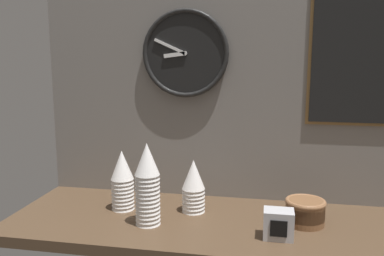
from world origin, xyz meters
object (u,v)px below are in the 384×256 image
Objects in this scene: wall_clock at (185,53)px; napkin_dispenser at (278,224)px; menu_board at (371,55)px; bowl_stack_right at (305,211)px; cup_stack_center_left at (147,184)px; cup_stack_center at (193,186)px; cup_stack_left at (122,180)px.

wall_clock is 76.53cm from napkin_dispenser.
menu_board reaches higher than napkin_dispenser.
cup_stack_center_left is at bearing -169.39° from bowl_stack_right.
bowl_stack_right is at bearing -6.17° from cup_stack_center.
cup_stack_center_left reaches higher than bowl_stack_right.
wall_clock is at bearing 111.20° from cup_stack_center.
wall_clock is at bearing -179.29° from menu_board.
cup_stack_center is at bearing -68.80° from wall_clock.
cup_stack_left is 56.90cm from wall_clock.
menu_board is at bearing 12.49° from cup_stack_left.
cup_stack_center is at bearing 5.42° from cup_stack_left.
wall_clock is (-48.29, 21.59, 55.86)cm from bowl_stack_right.
cup_stack_left is 0.79× the size of cup_stack_center_left.
cup_stack_left is 1.64× the size of bowl_stack_right.
cup_stack_center_left is at bearing -157.41° from menu_board.
wall_clock is (-6.63, 17.08, 50.50)cm from cup_stack_center.
menu_board reaches higher than wall_clock.
bowl_stack_right is 0.40× the size of wall_clock.
menu_board is (23.51, 22.48, 55.17)cm from bowl_stack_right.
cup_stack_center is 37.13cm from napkin_dispenser.
cup_stack_center is 53.72cm from wall_clock.
cup_stack_center_left reaches higher than cup_stack_left.
menu_board reaches higher than cup_stack_left.
menu_board is (65.17, 17.97, 49.81)cm from cup_stack_center.
wall_clock reaches higher than cup_stack_left.
menu_board is 73.81cm from napkin_dispenser.
cup_stack_left is 2.40× the size of napkin_dispenser.
cup_stack_left reaches higher than cup_stack_center.
cup_stack_left is 28.03cm from cup_stack_center.
menu_board is (71.79, 0.88, -0.68)cm from wall_clock.
cup_stack_center reaches higher than bowl_stack_right.
cup_stack_left is 69.89cm from bowl_stack_right.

